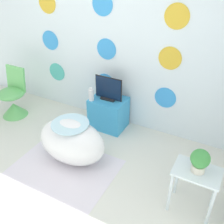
{
  "coord_description": "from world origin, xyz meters",
  "views": [
    {
      "loc": [
        1.73,
        -1.17,
        2.29
      ],
      "look_at": [
        0.63,
        0.92,
        0.81
      ],
      "focal_mm": 42.0,
      "sensor_mm": 36.0,
      "label": 1
    }
  ],
  "objects_px": {
    "bathtub": "(72,141)",
    "vase": "(91,95)",
    "tv": "(108,90)",
    "chair": "(13,101)",
    "potted_plant_left": "(200,160)"
  },
  "relations": [
    {
      "from": "bathtub",
      "to": "chair",
      "type": "distance_m",
      "value": 1.5
    },
    {
      "from": "bathtub",
      "to": "potted_plant_left",
      "type": "xyz_separation_m",
      "value": [
        1.49,
        -0.06,
        0.37
      ]
    },
    {
      "from": "chair",
      "to": "tv",
      "type": "distance_m",
      "value": 1.59
    },
    {
      "from": "bathtub",
      "to": "vase",
      "type": "relative_size",
      "value": 4.47
    },
    {
      "from": "bathtub",
      "to": "chair",
      "type": "bearing_deg",
      "value": 163.2
    },
    {
      "from": "tv",
      "to": "vase",
      "type": "height_order",
      "value": "tv"
    },
    {
      "from": "potted_plant_left",
      "to": "tv",
      "type": "bearing_deg",
      "value": 147.78
    },
    {
      "from": "vase",
      "to": "potted_plant_left",
      "type": "height_order",
      "value": "potted_plant_left"
    },
    {
      "from": "vase",
      "to": "potted_plant_left",
      "type": "bearing_deg",
      "value": -25.08
    },
    {
      "from": "tv",
      "to": "bathtub",
      "type": "bearing_deg",
      "value": -93.36
    },
    {
      "from": "bathtub",
      "to": "tv",
      "type": "distance_m",
      "value": 0.92
    },
    {
      "from": "tv",
      "to": "chair",
      "type": "bearing_deg",
      "value": -164.28
    },
    {
      "from": "vase",
      "to": "potted_plant_left",
      "type": "xyz_separation_m",
      "value": [
        1.64,
        -0.77,
        0.1
      ]
    },
    {
      "from": "bathtub",
      "to": "potted_plant_left",
      "type": "distance_m",
      "value": 1.54
    },
    {
      "from": "bathtub",
      "to": "vase",
      "type": "bearing_deg",
      "value": 101.78
    }
  ]
}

